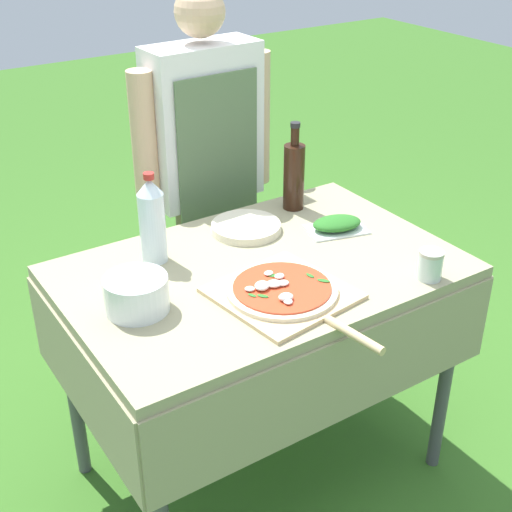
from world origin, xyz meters
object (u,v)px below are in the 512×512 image
oil_bottle (294,175)px  mixing_tub (136,294)px  plate_stack (246,227)px  sauce_jar (430,266)px  prep_table (260,295)px  pizza_on_peel (284,292)px  person_cook (206,162)px  herb_container (337,224)px  water_bottle (152,220)px

oil_bottle → mixing_tub: oil_bottle is taller
mixing_tub → plate_stack: size_ratio=0.75×
mixing_tub → sauce_jar: (0.77, -0.31, -0.01)m
prep_table → oil_bottle: size_ratio=3.83×
pizza_on_peel → person_cook: bearing=67.5°
pizza_on_peel → herb_container: pizza_on_peel is taller
oil_bottle → sauce_jar: oil_bottle is taller
prep_table → water_bottle: (-0.24, 0.21, 0.23)m
oil_bottle → sauce_jar: 0.61m
prep_table → mixing_tub: mixing_tub is taller
prep_table → oil_bottle: (0.32, 0.28, 0.22)m
water_bottle → herb_container: size_ratio=1.30×
prep_table → herb_container: size_ratio=5.42×
sauce_jar → prep_table: bearing=138.8°
oil_bottle → plate_stack: (-0.23, -0.06, -0.11)m
pizza_on_peel → water_bottle: water_bottle is taller
plate_stack → sauce_jar: 0.61m
person_cook → mixing_tub: person_cook is taller
person_cook → plate_stack: (-0.08, -0.41, -0.07)m
prep_table → pizza_on_peel: (-0.04, -0.18, 0.11)m
pizza_on_peel → sauce_jar: (0.41, -0.15, 0.02)m
person_cook → herb_container: 0.59m
oil_bottle → mixing_tub: bearing=-157.9°
prep_table → pizza_on_peel: pizza_on_peel is taller
person_cook → pizza_on_peel: 0.84m
herb_container → sauce_jar: size_ratio=2.46×
water_bottle → mixing_tub: 0.29m
oil_bottle → pizza_on_peel: bearing=-128.3°
person_cook → herb_container: (0.16, -0.57, -0.06)m
sauce_jar → oil_bottle: bearing=94.3°
water_bottle → plate_stack: 0.36m
mixing_tub → herb_container: bearing=5.8°
water_bottle → herb_container: 0.61m
person_cook → sauce_jar: 0.97m
plate_stack → sauce_jar: bearing=-63.0°
pizza_on_peel → plate_stack: 0.42m
mixing_tub → plate_stack: bearing=25.5°
water_bottle → herb_container: water_bottle is taller
plate_stack → prep_table: bearing=-112.3°
person_cook → sauce_jar: person_cook is taller
oil_bottle → herb_container: size_ratio=1.42×
prep_table → mixing_tub: size_ratio=6.80×
pizza_on_peel → herb_container: size_ratio=2.52×
prep_table → person_cook: 0.68m
herb_container → plate_stack: 0.30m
oil_bottle → water_bottle: (-0.57, -0.07, 0.01)m
plate_stack → sauce_jar: sauce_jar is taller
oil_bottle → mixing_tub: (-0.73, -0.30, -0.07)m
pizza_on_peel → plate_stack: size_ratio=2.38×
pizza_on_peel → mixing_tub: 0.40m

